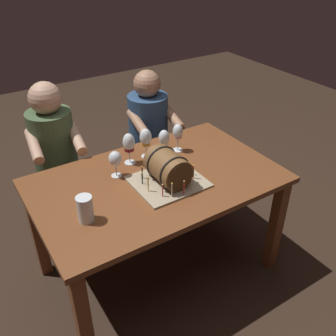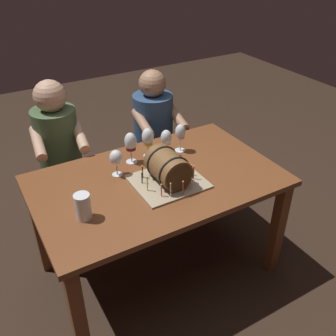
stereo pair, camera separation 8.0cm
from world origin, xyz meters
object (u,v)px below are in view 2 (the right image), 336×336
wine_glass_rose (180,133)px  dining_table (158,192)px  person_seated_right (154,145)px  wine_glass_amber (148,138)px  barrel_cake (168,169)px  wine_glass_empty (116,158)px  wine_glass_red (131,143)px  beer_pint (83,208)px  person_seated_left (62,167)px  wine_glass_white (166,139)px

wine_glass_rose → dining_table: bearing=-143.5°
wine_glass_rose → person_seated_right: 0.66m
dining_table → wine_glass_amber: 0.36m
barrel_cake → wine_glass_empty: (-0.22, 0.22, 0.03)m
wine_glass_red → wine_glass_amber: 0.13m
wine_glass_amber → beer_pint: (-0.57, -0.39, -0.07)m
dining_table → beer_pint: 0.54m
dining_table → beer_pint: bearing=-165.1°
barrel_cake → wine_glass_red: bearing=105.0°
dining_table → person_seated_right: 0.86m
wine_glass_red → wine_glass_amber: bearing=6.1°
wine_glass_empty → wine_glass_rose: (0.48, 0.06, 0.02)m
barrel_cake → person_seated_left: (-0.41, 0.83, -0.30)m
wine_glass_red → wine_glass_white: wine_glass_red is taller
barrel_cake → person_seated_left: person_seated_left is taller
barrel_cake → wine_glass_white: size_ratio=2.14×
person_seated_right → wine_glass_rose: bearing=-99.1°
wine_glass_red → person_seated_right: person_seated_right is taller
wine_glass_red → barrel_cake: bearing=-75.0°
barrel_cake → person_seated_right: bearing=67.4°
barrel_cake → beer_pint: (-0.53, -0.06, -0.03)m
dining_table → person_seated_right: person_seated_right is taller
dining_table → beer_pint: (-0.50, -0.13, 0.17)m
dining_table → beer_pint: size_ratio=10.17×
wine_glass_empty → person_seated_left: (-0.19, 0.60, -0.33)m
wine_glass_empty → beer_pint: wine_glass_empty is taller
wine_glass_empty → person_seated_left: bearing=107.5°
beer_pint → person_seated_right: person_seated_right is taller
dining_table → person_seated_right: bearing=63.4°
barrel_cake → beer_pint: size_ratio=2.80×
wine_glass_red → beer_pint: bearing=-139.8°
wine_glass_red → person_seated_left: bearing=122.7°
wine_glass_empty → beer_pint: 0.42m
barrel_cake → wine_glass_white: 0.31m
wine_glass_rose → wine_glass_white: (-0.12, -0.02, -0.00)m
beer_pint → wine_glass_amber: bearing=34.3°
wine_glass_rose → person_seated_right: bearing=80.9°
beer_pint → person_seated_right: size_ratio=0.13×
wine_glass_empty → beer_pint: bearing=-137.0°
wine_glass_red → person_seated_left: (-0.33, 0.51, -0.35)m
beer_pint → person_seated_left: 0.94m
person_seated_left → person_seated_right: size_ratio=1.05×
person_seated_left → person_seated_right: person_seated_left is taller
dining_table → beer_pint: beer_pint is taller
person_seated_left → wine_glass_amber: bearing=-47.6°
wine_glass_rose → wine_glass_white: 0.12m
barrel_cake → wine_glass_empty: 0.32m
beer_pint → person_seated_left: size_ratio=0.12×
wine_glass_rose → person_seated_left: bearing=141.1°
barrel_cake → person_seated_right: person_seated_right is taller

